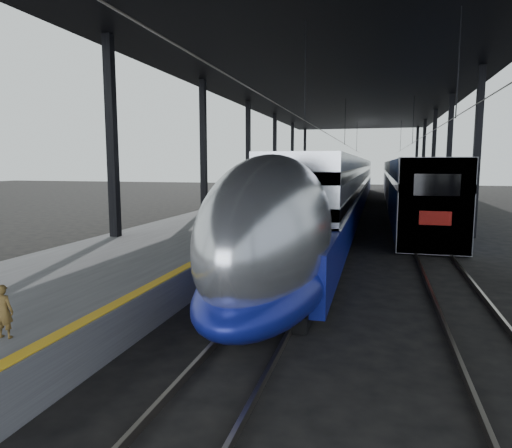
% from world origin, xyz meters
% --- Properties ---
extents(ground, '(160.00, 160.00, 0.00)m').
position_xyz_m(ground, '(0.00, 0.00, 0.00)').
color(ground, black).
rests_on(ground, ground).
extents(platform, '(6.00, 80.00, 1.00)m').
position_xyz_m(platform, '(-3.50, 20.00, 0.50)').
color(platform, '#4C4C4F').
rests_on(platform, ground).
extents(yellow_strip, '(0.30, 80.00, 0.01)m').
position_xyz_m(yellow_strip, '(-0.70, 20.00, 1.00)').
color(yellow_strip, gold).
rests_on(yellow_strip, platform).
extents(rails, '(6.52, 80.00, 0.16)m').
position_xyz_m(rails, '(4.50, 20.00, 0.08)').
color(rails, slate).
rests_on(rails, ground).
extents(canopy, '(18.00, 75.00, 9.47)m').
position_xyz_m(canopy, '(1.90, 20.00, 9.12)').
color(canopy, black).
rests_on(canopy, ground).
extents(tgv_train, '(3.04, 65.20, 4.36)m').
position_xyz_m(tgv_train, '(2.00, 27.41, 2.04)').
color(tgv_train, '#B2B4B9').
rests_on(tgv_train, ground).
extents(second_train, '(3.09, 56.05, 4.25)m').
position_xyz_m(second_train, '(7.00, 36.32, 2.15)').
color(second_train, navy).
rests_on(second_train, ground).
extents(child, '(0.36, 0.26, 0.94)m').
position_xyz_m(child, '(-1.50, -5.34, 1.47)').
color(child, '#523E1B').
rests_on(child, platform).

